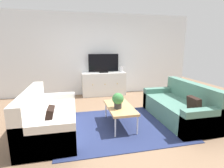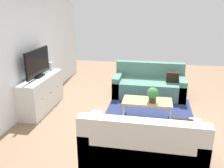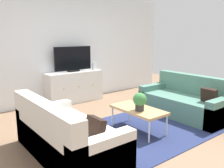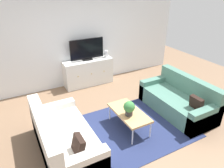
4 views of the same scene
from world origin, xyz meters
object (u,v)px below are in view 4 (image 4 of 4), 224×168
couch_left_side (61,140)px  glass_vase (106,54)px  tv_console (88,72)px  flat_screen_tv (87,50)px  couch_right_side (180,100)px  potted_plant (129,108)px  coffee_table (129,113)px

couch_left_side → glass_vase: bearing=48.1°
glass_vase → couch_left_side: bearing=-131.9°
couch_left_side → tv_console: couch_left_side is taller
glass_vase → flat_screen_tv: bearing=178.1°
couch_right_side → tv_console: bearing=119.7°
couch_left_side → potted_plant: couch_left_side is taller
glass_vase → couch_right_side: bearing=-72.5°
couch_left_side → coffee_table: 1.45m
couch_left_side → coffee_table: (1.44, -0.01, 0.11)m
potted_plant → flat_screen_tv: flat_screen_tv is taller
couch_right_side → tv_console: (-1.36, 2.37, 0.11)m
flat_screen_tv → potted_plant: bearing=-93.5°
couch_right_side → potted_plant: size_ratio=5.81×
couch_left_side → coffee_table: couch_left_side is taller
couch_left_side → tv_console: (1.52, 2.37, 0.11)m
couch_left_side → coffee_table: size_ratio=1.80×
flat_screen_tv → glass_vase: (0.61, -0.02, -0.21)m
potted_plant → coffee_table: bearing=54.2°
potted_plant → couch_left_side: bearing=175.6°
glass_vase → potted_plant: bearing=-107.0°
potted_plant → tv_console: bearing=86.5°
coffee_table → flat_screen_tv: flat_screen_tv is taller
coffee_table → potted_plant: size_ratio=3.23×
potted_plant → couch_right_side: bearing=4.0°
potted_plant → tv_console: size_ratio=0.21×
potted_plant → tv_console: (0.15, 2.48, -0.21)m
tv_console → flat_screen_tv: 0.70m
coffee_table → couch_left_side: bearing=179.8°
potted_plant → glass_vase: (0.76, 2.48, 0.27)m
flat_screen_tv → glass_vase: size_ratio=5.20×
tv_console → coffee_table: bearing=-91.9°
potted_plant → flat_screen_tv: size_ratio=0.31×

